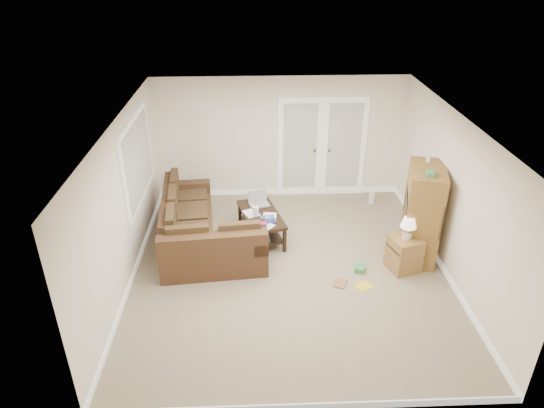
{
  "coord_description": "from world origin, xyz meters",
  "views": [
    {
      "loc": [
        -0.54,
        -6.49,
        4.65
      ],
      "look_at": [
        -0.27,
        0.2,
        1.1
      ],
      "focal_mm": 32.0,
      "sensor_mm": 36.0,
      "label": 1
    }
  ],
  "objects_px": {
    "side_cabinet": "(405,251)",
    "sectional_sofa": "(198,232)",
    "tv_armoire": "(422,213)",
    "coffee_table": "(261,224)"
  },
  "relations": [
    {
      "from": "side_cabinet",
      "to": "coffee_table",
      "type": "bearing_deg",
      "value": 137.62
    },
    {
      "from": "sectional_sofa",
      "to": "tv_armoire",
      "type": "distance_m",
      "value": 3.77
    },
    {
      "from": "side_cabinet",
      "to": "sectional_sofa",
      "type": "bearing_deg",
      "value": 150.23
    },
    {
      "from": "tv_armoire",
      "to": "side_cabinet",
      "type": "bearing_deg",
      "value": -114.27
    },
    {
      "from": "tv_armoire",
      "to": "side_cabinet",
      "type": "distance_m",
      "value": 0.71
    },
    {
      "from": "coffee_table",
      "to": "side_cabinet",
      "type": "xyz_separation_m",
      "value": [
        2.28,
        -1.08,
        0.07
      ]
    },
    {
      "from": "sectional_sofa",
      "to": "tv_armoire",
      "type": "height_order",
      "value": "tv_armoire"
    },
    {
      "from": "sectional_sofa",
      "to": "side_cabinet",
      "type": "xyz_separation_m",
      "value": [
        3.37,
        -0.76,
        0.03
      ]
    },
    {
      "from": "coffee_table",
      "to": "side_cabinet",
      "type": "relative_size",
      "value": 1.39
    },
    {
      "from": "tv_armoire",
      "to": "side_cabinet",
      "type": "relative_size",
      "value": 1.8
    }
  ]
}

